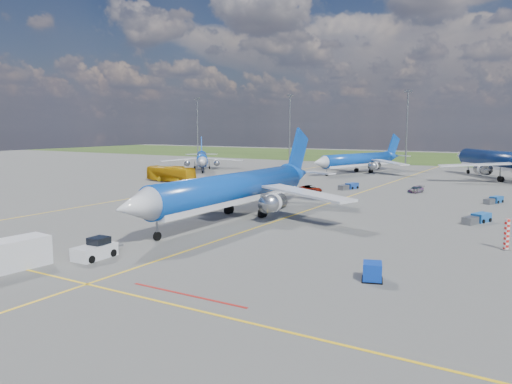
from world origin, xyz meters
The scene contains 19 objects.
ground centered at (0.00, 0.00, 0.00)m, with size 400.00×400.00×0.00m, color #565653.
grass_strip centered at (0.00, 150.00, 0.00)m, with size 400.00×80.00×0.01m, color #2D4719.
taxiway_lines centered at (0.17, 27.70, 0.01)m, with size 60.25×160.00×0.02m.
floodlight_masts centered at (10.00, 110.00, 12.56)m, with size 202.20×0.50×22.70m.
warning_post centered at (26.00, 8.00, 1.50)m, with size 0.50×0.50×3.00m, color red.
bg_jet_nw centered at (-53.11, 64.12, 0.00)m, with size 24.63×32.32×8.47m, color #0C41A9, non-canonical shape.
bg_jet_nnw centered at (-13.42, 76.96, 0.00)m, with size 27.61×36.24×9.49m, color #0C41A9, non-canonical shape.
bg_jet_n centered at (20.11, 77.28, 0.00)m, with size 34.89×45.80×11.99m, color #081945, non-canonical shape.
main_airliner centered at (-5.37, 7.93, 0.00)m, with size 32.64×42.85×11.22m, color #0C41A9, non-canonical shape.
pushback_tug centered at (-5.38, -14.45, 0.74)m, with size 2.17×5.46×1.84m.
uld_container centered at (18.05, -7.99, 0.70)m, with size 1.40×1.76×1.40m, color #0C35AD.
service_van centered at (-8.52, -20.37, 1.26)m, with size 2.51×5.71×2.51m, color silver.
apron_bus centered at (-40.73, 36.90, 1.68)m, with size 2.82×12.03×3.35m, color #D79D0C.
service_car_a centered at (-18.92, 35.62, 0.60)m, with size 1.42×3.54×1.20m, color #999999.
service_car_b centered at (-7.88, 36.55, 0.63)m, with size 2.07×4.50×1.25m, color #999999.
service_car_c centered at (8.43, 45.95, 0.58)m, with size 1.61×3.97×1.15m, color #999999.
baggage_tug_w centered at (21.77, 21.29, 0.51)m, with size 2.96×5.03×1.10m.
baggage_tug_c centered at (-3.58, 44.52, 0.51)m, with size 2.56×5.02×1.09m.
baggage_tug_e centered at (21.75, 39.72, 0.45)m, with size 2.56×4.44×0.97m.
Camera 1 is at (29.58, -44.43, 11.78)m, focal length 35.00 mm.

